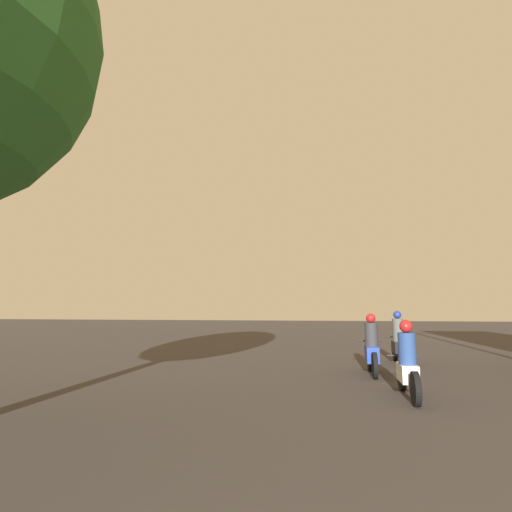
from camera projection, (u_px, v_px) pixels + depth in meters
name	position (u px, v px, depth m)	size (l,w,h in m)	color
motorcycle_white	(407.00, 366.00, 7.47)	(0.60, 1.95, 1.44)	black
motorcycle_blue	(372.00, 350.00, 10.10)	(0.60, 1.88, 1.53)	black
motorcycle_black	(398.00, 342.00, 12.17)	(0.60, 2.08, 1.59)	black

